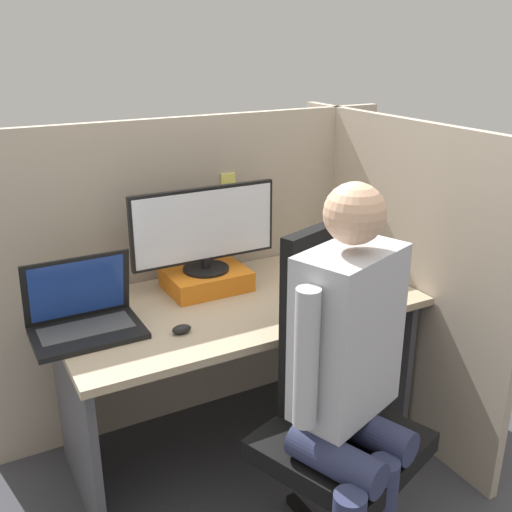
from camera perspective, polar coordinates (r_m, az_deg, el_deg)
The scene contains 12 objects.
ground_plane at distance 2.52m, azimuth 2.38°, elevation -22.07°, with size 12.00×12.00×0.00m, color #3D3D42.
cubicle_panel_back at distance 2.73m, azimuth -5.52°, elevation -1.44°, with size 1.91×0.05×1.39m.
cubicle_panel_right at distance 2.73m, azimuth 12.70°, elevation -1.85°, with size 0.04×1.37×1.39m.
desk at distance 2.48m, azimuth -1.79°, elevation -7.86°, with size 1.41×0.73×0.70m.
paper_box at distance 2.50m, azimuth -4.76°, elevation -2.20°, with size 0.33×0.25×0.08m.
monitor at distance 2.43m, azimuth -4.93°, elevation 2.64°, with size 0.62×0.19×0.35m.
laptop at distance 2.21m, azimuth -16.01°, elevation -5.76°, with size 0.38×0.26×0.27m.
mouse at distance 2.15m, azimuth -7.10°, elevation -6.93°, with size 0.07×0.04×0.03m.
stapler at distance 2.72m, azimuth 9.29°, elevation -0.98°, with size 0.04×0.15×0.04m.
carrot_toy at distance 2.27m, azimuth 5.86°, elevation -5.30°, with size 0.04×0.12×0.04m.
office_chair at distance 2.07m, azimuth 7.34°, elevation -12.95°, with size 0.60×0.64×1.13m.
person at distance 1.83m, azimuth 9.02°, elevation -10.55°, with size 0.46×0.47×1.32m.
Camera 1 is at (-0.97, -1.59, 1.70)m, focal length 42.00 mm.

